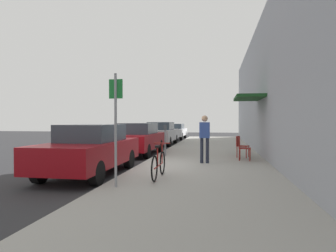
{
  "coord_description": "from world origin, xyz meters",
  "views": [
    {
      "loc": [
        2.73,
        -9.84,
        1.66
      ],
      "look_at": [
        0.24,
        4.63,
        1.36
      ],
      "focal_mm": 31.75,
      "sensor_mm": 36.0,
      "label": 1
    }
  ],
  "objects_px": {
    "cafe_chair_0": "(243,147)",
    "parked_car_2": "(161,133)",
    "parking_meter": "(165,138)",
    "cafe_chair_1": "(241,145)",
    "parked_car_0": "(91,149)",
    "pedestrian_standing": "(205,135)",
    "parked_car_3": "(174,131)",
    "street_sign": "(116,121)",
    "bicycle_0": "(159,164)",
    "parked_car_1": "(138,139)"
  },
  "relations": [
    {
      "from": "parked_car_0",
      "to": "parked_car_2",
      "type": "relative_size",
      "value": 1.0
    },
    {
      "from": "parked_car_1",
      "to": "parked_car_3",
      "type": "height_order",
      "value": "parked_car_1"
    },
    {
      "from": "parked_car_2",
      "to": "parked_car_3",
      "type": "relative_size",
      "value": 1.0
    },
    {
      "from": "parking_meter",
      "to": "cafe_chair_1",
      "type": "bearing_deg",
      "value": 0.96
    },
    {
      "from": "parked_car_2",
      "to": "cafe_chair_1",
      "type": "xyz_separation_m",
      "value": [
        4.73,
        -6.78,
        -0.15
      ]
    },
    {
      "from": "parked_car_0",
      "to": "bicycle_0",
      "type": "bearing_deg",
      "value": -18.37
    },
    {
      "from": "cafe_chair_0",
      "to": "pedestrian_standing",
      "type": "height_order",
      "value": "pedestrian_standing"
    },
    {
      "from": "parking_meter",
      "to": "cafe_chair_1",
      "type": "xyz_separation_m",
      "value": [
        3.18,
        0.05,
        -0.26
      ]
    },
    {
      "from": "street_sign",
      "to": "bicycle_0",
      "type": "distance_m",
      "value": 1.84
    },
    {
      "from": "parking_meter",
      "to": "street_sign",
      "type": "height_order",
      "value": "street_sign"
    },
    {
      "from": "parked_car_3",
      "to": "parking_meter",
      "type": "xyz_separation_m",
      "value": [
        1.55,
        -12.9,
        0.18
      ]
    },
    {
      "from": "bicycle_0",
      "to": "pedestrian_standing",
      "type": "relative_size",
      "value": 1.01
    },
    {
      "from": "street_sign",
      "to": "bicycle_0",
      "type": "bearing_deg",
      "value": 57.8
    },
    {
      "from": "parked_car_2",
      "to": "parked_car_3",
      "type": "distance_m",
      "value": 6.06
    },
    {
      "from": "parked_car_0",
      "to": "cafe_chair_0",
      "type": "relative_size",
      "value": 5.06
    },
    {
      "from": "parked_car_0",
      "to": "cafe_chair_0",
      "type": "distance_m",
      "value": 5.69
    },
    {
      "from": "parking_meter",
      "to": "cafe_chair_0",
      "type": "distance_m",
      "value": 3.32
    },
    {
      "from": "parked_car_0",
      "to": "parking_meter",
      "type": "relative_size",
      "value": 3.33
    },
    {
      "from": "parked_car_3",
      "to": "street_sign",
      "type": "relative_size",
      "value": 1.69
    },
    {
      "from": "cafe_chair_0",
      "to": "bicycle_0",
      "type": "bearing_deg",
      "value": -122.16
    },
    {
      "from": "cafe_chair_0",
      "to": "cafe_chair_1",
      "type": "xyz_separation_m",
      "value": [
        0.0,
        0.97,
        0.0
      ]
    },
    {
      "from": "parked_car_3",
      "to": "bicycle_0",
      "type": "height_order",
      "value": "parked_car_3"
    },
    {
      "from": "street_sign",
      "to": "cafe_chair_0",
      "type": "distance_m",
      "value": 6.14
    },
    {
      "from": "street_sign",
      "to": "cafe_chair_1",
      "type": "xyz_separation_m",
      "value": [
        3.23,
        6.1,
        -1.02
      ]
    },
    {
      "from": "parked_car_1",
      "to": "parking_meter",
      "type": "relative_size",
      "value": 3.33
    },
    {
      "from": "parked_car_1",
      "to": "parked_car_2",
      "type": "distance_m",
      "value": 5.66
    },
    {
      "from": "parked_car_1",
      "to": "cafe_chair_1",
      "type": "distance_m",
      "value": 4.86
    },
    {
      "from": "parking_meter",
      "to": "bicycle_0",
      "type": "relative_size",
      "value": 0.77
    },
    {
      "from": "parked_car_0",
      "to": "parked_car_1",
      "type": "relative_size",
      "value": 1.0
    },
    {
      "from": "parked_car_3",
      "to": "pedestrian_standing",
      "type": "xyz_separation_m",
      "value": [
        3.33,
        -14.8,
        0.42
      ]
    },
    {
      "from": "parked_car_0",
      "to": "parked_car_2",
      "type": "distance_m",
      "value": 10.93
    },
    {
      "from": "parking_meter",
      "to": "bicycle_0",
      "type": "bearing_deg",
      "value": -81.68
    },
    {
      "from": "parked_car_0",
      "to": "cafe_chair_1",
      "type": "height_order",
      "value": "parked_car_0"
    },
    {
      "from": "parked_car_2",
      "to": "street_sign",
      "type": "bearing_deg",
      "value": -83.36
    },
    {
      "from": "parked_car_0",
      "to": "bicycle_0",
      "type": "height_order",
      "value": "parked_car_0"
    },
    {
      "from": "street_sign",
      "to": "cafe_chair_0",
      "type": "height_order",
      "value": "street_sign"
    },
    {
      "from": "parked_car_0",
      "to": "parked_car_3",
      "type": "distance_m",
      "value": 16.99
    },
    {
      "from": "parked_car_0",
      "to": "bicycle_0",
      "type": "distance_m",
      "value": 2.4
    },
    {
      "from": "bicycle_0",
      "to": "pedestrian_standing",
      "type": "bearing_deg",
      "value": 70.05
    },
    {
      "from": "cafe_chair_0",
      "to": "parked_car_0",
      "type": "bearing_deg",
      "value": -146.12
    },
    {
      "from": "parked_car_1",
      "to": "bicycle_0",
      "type": "bearing_deg",
      "value": -69.43
    },
    {
      "from": "parked_car_1",
      "to": "parking_meter",
      "type": "bearing_deg",
      "value": -37.21
    },
    {
      "from": "street_sign",
      "to": "cafe_chair_1",
      "type": "distance_m",
      "value": 6.98
    },
    {
      "from": "parked_car_2",
      "to": "parked_car_1",
      "type": "bearing_deg",
      "value": -90.0
    },
    {
      "from": "parked_car_0",
      "to": "pedestrian_standing",
      "type": "relative_size",
      "value": 2.59
    },
    {
      "from": "parked_car_1",
      "to": "parked_car_2",
      "type": "height_order",
      "value": "parked_car_2"
    },
    {
      "from": "parked_car_1",
      "to": "parked_car_2",
      "type": "relative_size",
      "value": 1.0
    },
    {
      "from": "parked_car_3",
      "to": "cafe_chair_0",
      "type": "xyz_separation_m",
      "value": [
        4.72,
        -13.82,
        -0.08
      ]
    },
    {
      "from": "cafe_chair_0",
      "to": "parked_car_2",
      "type": "bearing_deg",
      "value": 121.34
    },
    {
      "from": "parked_car_3",
      "to": "street_sign",
      "type": "bearing_deg",
      "value": -85.47
    }
  ]
}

